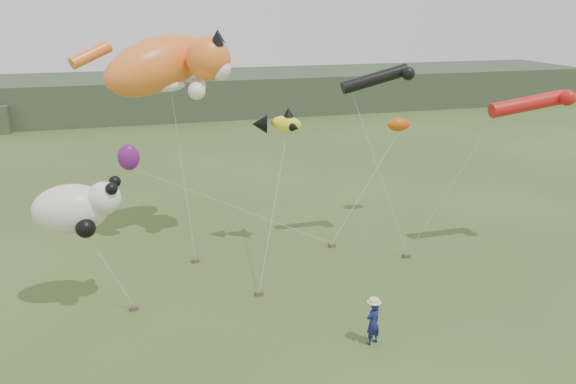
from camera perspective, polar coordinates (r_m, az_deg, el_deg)
The scene contains 9 objects.
ground at distance 20.77m, azimuth 5.60°, elevation -13.79°, with size 120.00×120.00×0.00m, color #385123.
headland at distance 61.80m, azimuth -12.19°, elevation 9.55°, with size 90.00×13.00×4.00m.
festival_attendant at distance 19.77m, azimuth 8.63°, elevation -12.97°, with size 0.59×0.39×1.63m, color navy.
sandbag_anchors at distance 24.67m, azimuth -1.70°, elevation -7.96°, with size 12.51×3.99×0.16m.
cat_kite at distance 26.59m, azimuth -12.07°, elevation 12.55°, with size 7.11×4.88×3.61m.
fish_kite at distance 25.18m, azimuth -1.17°, elevation 6.99°, with size 2.35×1.54×1.16m.
tube_kites at distance 26.35m, azimuth 18.20°, elevation 9.58°, with size 9.63×3.89×2.21m.
panda_kite at distance 21.86m, azimuth -20.70°, elevation -1.50°, with size 3.20×2.07×1.99m.
misc_kites at distance 27.62m, azimuth -4.03°, elevation 5.01°, with size 14.84×0.74×1.76m.
Camera 1 is at (-6.53, -16.33, 11.05)m, focal length 35.00 mm.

